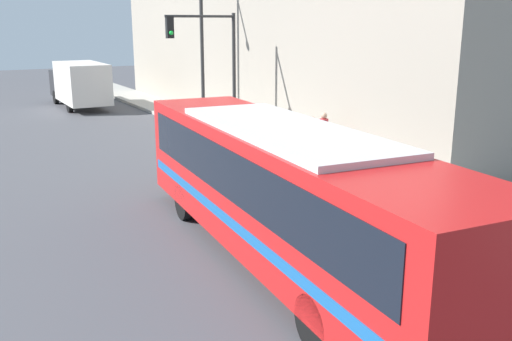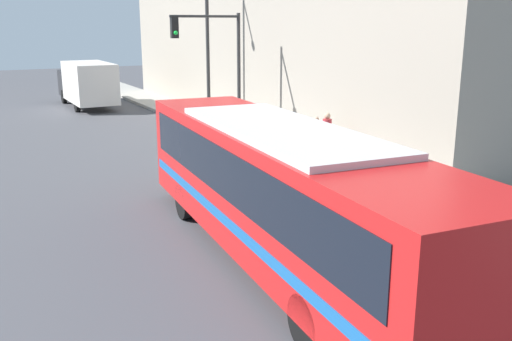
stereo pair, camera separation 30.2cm
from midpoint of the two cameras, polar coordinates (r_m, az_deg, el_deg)
ground_plane at (r=13.87m, az=2.06°, el=-7.96°), size 120.00×120.00×0.00m
sidewalk at (r=33.78m, az=-6.63°, el=5.62°), size 2.53×70.00×0.18m
building_facade at (r=32.32m, az=2.62°, el=15.44°), size 6.00×31.48×11.58m
city_bus at (r=12.57m, az=3.14°, el=-1.53°), size 3.51×12.45×3.17m
delivery_truck at (r=38.33m, az=-16.34°, el=8.44°), size 2.42×7.37×2.87m
fire_hydrant at (r=18.32m, az=12.26°, el=-0.87°), size 0.27×0.36×0.72m
traffic_light_pole at (r=25.55m, az=-3.63°, el=11.55°), size 3.28×0.35×5.53m
parking_meter at (r=22.74m, az=3.01°, el=3.61°), size 0.14×0.14×1.18m
street_lamp at (r=29.23m, az=-5.24°, el=13.42°), size 2.80×0.28×7.68m
pedestrian_near_corner at (r=22.23m, az=6.39°, el=3.33°), size 0.34×0.34×1.63m
pedestrian_mid_block at (r=21.75m, az=7.48°, el=3.40°), size 0.34×0.34×1.86m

